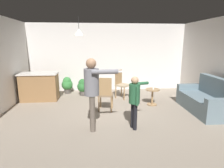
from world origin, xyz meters
TOP-DOWN VIEW (x-y plane):
  - ground at (0.00, 0.00)m, footprint 7.68×7.68m
  - wall_back at (0.00, 3.20)m, footprint 6.40×0.10m
  - couch_floral at (2.60, 0.37)m, footprint 0.89×1.82m
  - kitchen_counter at (-2.45, 1.95)m, footprint 1.26×0.66m
  - side_table_by_couch at (1.25, 1.08)m, footprint 0.44×0.44m
  - person_adult at (-0.62, -0.48)m, footprint 0.82×0.47m
  - person_child at (0.33, -0.52)m, footprint 0.59×0.45m
  - dining_chair_by_counter at (-0.26, 0.69)m, footprint 0.49×0.49m
  - dining_chair_near_wall at (0.38, 1.96)m, footprint 0.59×0.59m
  - potted_plant_corner at (-1.02, 2.40)m, footprint 0.41×0.41m
  - potted_plant_by_wall at (-1.64, 2.75)m, footprint 0.42×0.42m
  - spare_remote_on_table at (1.28, 1.08)m, footprint 0.08×0.13m
  - ceiling_light_pendant at (-0.99, 1.23)m, footprint 0.32×0.32m

SIDE VIEW (x-z plane):
  - ground at x=0.00m, z-range 0.00..0.00m
  - side_table_by_couch at x=1.25m, z-range 0.07..0.59m
  - couch_floral at x=2.60m, z-range -0.17..0.83m
  - potted_plant_corner at x=-1.02m, z-range 0.03..0.66m
  - potted_plant_by_wall at x=-1.64m, z-range 0.03..0.68m
  - kitchen_counter at x=-2.45m, z-range 0.00..0.95m
  - spare_remote_on_table at x=1.28m, z-range 0.52..0.56m
  - dining_chair_by_counter at x=-0.26m, z-range 0.05..1.05m
  - dining_chair_near_wall at x=0.38m, z-range 0.05..1.05m
  - person_child at x=0.33m, z-range 0.15..1.38m
  - person_adult at x=-0.62m, z-range 0.20..1.83m
  - wall_back at x=0.00m, z-range 0.00..2.70m
  - ceiling_light_pendant at x=-0.99m, z-range 1.98..2.53m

